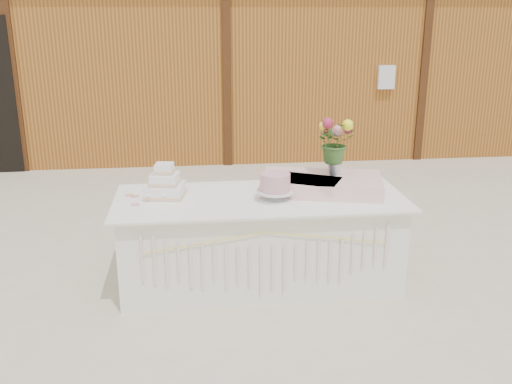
% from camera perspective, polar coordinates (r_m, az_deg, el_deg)
% --- Properties ---
extents(ground, '(80.00, 80.00, 0.00)m').
position_cam_1_polar(ground, '(5.01, 0.40, -8.91)').
color(ground, beige).
rests_on(ground, ground).
extents(barn, '(12.60, 4.60, 3.30)m').
position_cam_1_polar(barn, '(10.48, -3.76, 14.45)').
color(barn, '#A36022').
rests_on(barn, ground).
extents(cake_table, '(2.40, 1.00, 0.77)m').
position_cam_1_polar(cake_table, '(4.85, 0.42, -4.84)').
color(cake_table, white).
rests_on(cake_table, ground).
extents(wedding_cake, '(0.36, 0.36, 0.28)m').
position_cam_1_polar(wedding_cake, '(4.78, -9.08, 0.68)').
color(wedding_cake, white).
rests_on(wedding_cake, cake_table).
extents(pink_cake_stand, '(0.31, 0.31, 0.22)m').
position_cam_1_polar(pink_cake_stand, '(4.61, 1.94, 0.67)').
color(pink_cake_stand, silver).
rests_on(pink_cake_stand, cake_table).
extents(satin_runner, '(1.11, 0.80, 0.13)m').
position_cam_1_polar(satin_runner, '(4.89, 6.57, 0.81)').
color(satin_runner, '#FFD2CD').
rests_on(satin_runner, cake_table).
extents(flower_vase, '(0.11, 0.11, 0.15)m').
position_cam_1_polar(flower_vase, '(4.94, 7.85, 2.61)').
color(flower_vase, silver).
rests_on(flower_vase, satin_runner).
extents(bouquet, '(0.36, 0.33, 0.36)m').
position_cam_1_polar(bouquet, '(4.89, 7.98, 5.52)').
color(bouquet, '#396126').
rests_on(bouquet, flower_vase).
extents(loose_flowers, '(0.14, 0.33, 0.02)m').
position_cam_1_polar(loose_flowers, '(4.76, -12.40, -0.67)').
color(loose_flowers, pink).
rests_on(loose_flowers, cake_table).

